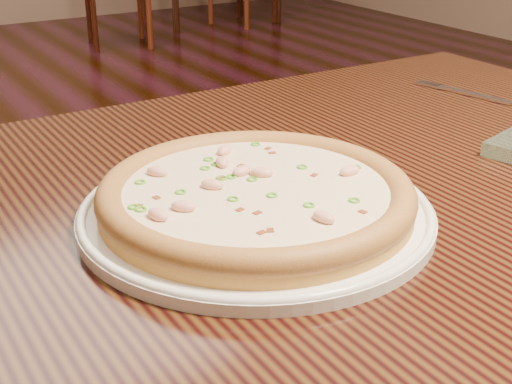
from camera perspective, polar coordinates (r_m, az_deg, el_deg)
ground at (r=1.87m, az=-3.56°, el=-11.03°), size 9.00×9.00×0.00m
hero_table at (r=0.87m, az=5.01°, el=-4.92°), size 1.20×0.80×0.75m
plate at (r=0.73m, az=-0.00°, el=-1.53°), size 0.36×0.36×0.02m
pizza at (r=0.72m, az=-0.02°, el=-0.21°), size 0.32×0.32×0.03m
fork at (r=1.20m, az=16.45°, el=7.63°), size 0.05×0.18×0.00m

